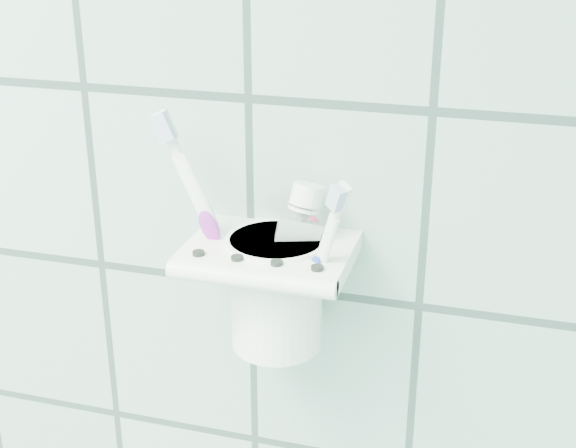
{
  "coord_description": "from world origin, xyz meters",
  "views": [
    {
      "loc": [
        0.85,
        0.56,
        1.6
      ],
      "look_at": [
        0.7,
        1.1,
        1.36
      ],
      "focal_mm": 50.0,
      "sensor_mm": 36.0,
      "label": 1
    }
  ],
  "objects_px": {
    "cup": "(277,288)",
    "toothpaste_tube": "(273,257)",
    "toothbrush_pink": "(260,223)",
    "toothbrush_orange": "(297,246)",
    "toothbrush_blue": "(269,223)",
    "holder_bracket": "(271,254)"
  },
  "relations": [
    {
      "from": "toothbrush_orange",
      "to": "toothpaste_tube",
      "type": "height_order",
      "value": "toothbrush_orange"
    },
    {
      "from": "cup",
      "to": "toothbrush_pink",
      "type": "xyz_separation_m",
      "value": [
        -0.01,
        -0.0,
        0.06
      ]
    },
    {
      "from": "toothbrush_pink",
      "to": "toothpaste_tube",
      "type": "relative_size",
      "value": 1.38
    },
    {
      "from": "toothbrush_orange",
      "to": "toothpaste_tube",
      "type": "relative_size",
      "value": 1.14
    },
    {
      "from": "holder_bracket",
      "to": "toothbrush_pink",
      "type": "distance_m",
      "value": 0.03
    },
    {
      "from": "toothbrush_blue",
      "to": "toothpaste_tube",
      "type": "bearing_deg",
      "value": -69.18
    },
    {
      "from": "toothbrush_blue",
      "to": "holder_bracket",
      "type": "bearing_deg",
      "value": -70.93
    },
    {
      "from": "toothbrush_pink",
      "to": "toothbrush_blue",
      "type": "xyz_separation_m",
      "value": [
        0.0,
        0.02,
        -0.01
      ]
    },
    {
      "from": "toothbrush_orange",
      "to": "toothbrush_blue",
      "type": "bearing_deg",
      "value": -164.67
    },
    {
      "from": "toothpaste_tube",
      "to": "toothbrush_pink",
      "type": "bearing_deg",
      "value": 128.4
    },
    {
      "from": "cup",
      "to": "toothbrush_orange",
      "type": "xyz_separation_m",
      "value": [
        0.02,
        -0.0,
        0.04
      ]
    },
    {
      "from": "cup",
      "to": "toothpaste_tube",
      "type": "distance_m",
      "value": 0.04
    },
    {
      "from": "cup",
      "to": "toothbrush_blue",
      "type": "bearing_deg",
      "value": 133.7
    },
    {
      "from": "toothpaste_tube",
      "to": "toothbrush_blue",
      "type": "bearing_deg",
      "value": 98.15
    },
    {
      "from": "toothbrush_pink",
      "to": "toothpaste_tube",
      "type": "distance_m",
      "value": 0.03
    },
    {
      "from": "toothbrush_pink",
      "to": "toothbrush_blue",
      "type": "bearing_deg",
      "value": 71.03
    },
    {
      "from": "holder_bracket",
      "to": "toothbrush_pink",
      "type": "relative_size",
      "value": 0.66
    },
    {
      "from": "toothpaste_tube",
      "to": "holder_bracket",
      "type": "bearing_deg",
      "value": 100.57
    },
    {
      "from": "cup",
      "to": "toothbrush_blue",
      "type": "height_order",
      "value": "toothbrush_blue"
    },
    {
      "from": "toothbrush_orange",
      "to": "toothpaste_tube",
      "type": "bearing_deg",
      "value": -102.28
    },
    {
      "from": "holder_bracket",
      "to": "toothbrush_orange",
      "type": "distance_m",
      "value": 0.02
    },
    {
      "from": "toothpaste_tube",
      "to": "toothbrush_orange",
      "type": "bearing_deg",
      "value": 25.35
    }
  ]
}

